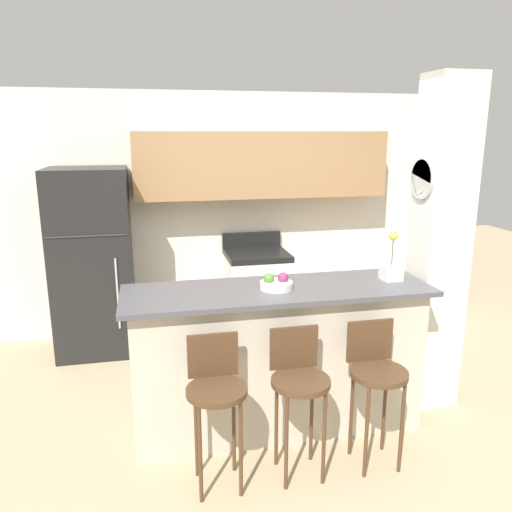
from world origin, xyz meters
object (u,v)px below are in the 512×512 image
bar_stool_mid (299,381)px  bar_stool_right (376,373)px  stove_range (257,293)px  trash_bin (159,335)px  orchid_vase (391,267)px  fruit_bowl (276,284)px  refrigerator (93,262)px  bar_stool_left (216,390)px

bar_stool_mid → bar_stool_right: (0.52, 0.00, 0.00)m
stove_range → trash_bin: bearing=-164.4°
orchid_vase → fruit_bowl: 0.88m
orchid_vase → fruit_bowl: (-0.88, -0.03, -0.06)m
stove_range → bar_stool_right: size_ratio=1.13×
bar_stool_mid → refrigerator: bearing=122.4°
fruit_bowl → orchid_vase: bearing=2.0°
fruit_bowl → bar_stool_left: bearing=-134.8°
orchid_vase → trash_bin: (-1.69, 1.45, -0.98)m
refrigerator → fruit_bowl: 2.23m
fruit_bowl → trash_bin: bearing=118.5°
trash_bin → refrigerator: bearing=157.7°
fruit_bowl → trash_bin: 1.92m
stove_range → bar_stool_mid: stove_range is taller
stove_range → bar_stool_mid: 2.30m
stove_range → trash_bin: stove_range is taller
bar_stool_mid → fruit_bowl: 0.70m
bar_stool_mid → stove_range: bearing=84.1°
stove_range → bar_stool_left: stove_range is taller
bar_stool_left → bar_stool_mid: 0.52m
bar_stool_mid → bar_stool_right: 0.52m
fruit_bowl → bar_stool_right: bearing=-43.1°
refrigerator → bar_stool_right: 2.96m
trash_bin → bar_stool_left: bearing=-81.3°
stove_range → orchid_vase: orchid_vase is taller
orchid_vase → stove_range: bearing=109.7°
trash_bin → orchid_vase: bearing=-40.8°
bar_stool_right → trash_bin: bar_stool_right is taller
orchid_vase → bar_stool_right: bearing=-122.7°
bar_stool_right → trash_bin: 2.44m
stove_range → fruit_bowl: fruit_bowl is taller
refrigerator → trash_bin: refrigerator is taller
stove_range → refrigerator: bearing=-178.1°
refrigerator → fruit_bowl: refrigerator is taller
bar_stool_mid → orchid_vase: orchid_vase is taller
bar_stool_right → fruit_bowl: (-0.54, 0.50, 0.49)m
orchid_vase → bar_stool_mid: bearing=-148.2°
refrigerator → bar_stool_mid: refrigerator is taller
bar_stool_right → fruit_bowl: 0.88m
bar_stool_mid → fruit_bowl: bearing=92.1°
trash_bin → stove_range: bearing=15.6°
refrigerator → fruit_bowl: (1.40, -1.73, 0.21)m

